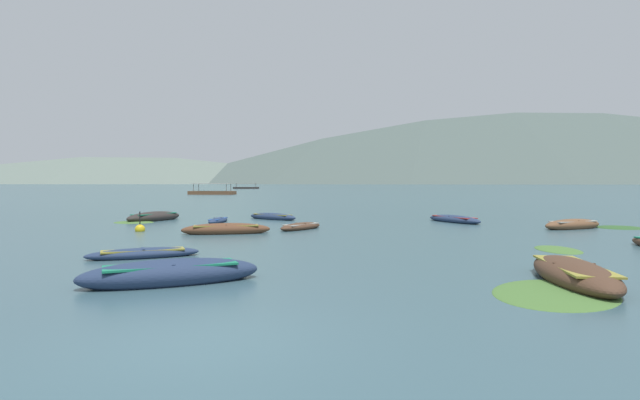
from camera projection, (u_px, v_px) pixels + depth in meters
name	position (u px, v px, depth m)	size (l,w,h in m)	color
ground_plane	(361.00, 184.00, 1501.44)	(6000.00, 6000.00, 0.00)	#385660
mountain_0	(58.00, 155.00, 1921.91)	(607.41, 607.41, 220.59)	#4C5B56
mountain_1	(217.00, 117.00, 1945.41)	(2137.26, 2137.26, 514.36)	slate
mountain_2	(443.00, 109.00, 1888.03)	(2401.42, 2401.42, 565.31)	#4C5B56
rowboat_0	(226.00, 229.00, 23.98)	(4.36, 2.23, 0.64)	brown
rowboat_1	(573.00, 225.00, 26.61)	(3.95, 2.92, 0.65)	brown
rowboat_2	(154.00, 217.00, 32.27)	(2.82, 4.59, 0.74)	#2D2826
rowboat_3	(172.00, 274.00, 12.13)	(4.37, 3.13, 0.74)	navy
rowboat_5	(301.00, 227.00, 26.24)	(2.43, 3.25, 0.44)	#4C3323
rowboat_6	(272.00, 217.00, 33.41)	(3.94, 3.13, 0.54)	navy
rowboat_7	(454.00, 219.00, 31.02)	(3.27, 4.58, 0.55)	navy
rowboat_9	(143.00, 254.00, 16.31)	(3.57, 2.40, 0.40)	navy
rowboat_10	(574.00, 274.00, 12.18)	(1.65, 4.50, 0.70)	#4C3323
rowboat_12	(218.00, 220.00, 30.82)	(0.84, 3.03, 0.37)	navy
ferry_0	(212.00, 192.00, 104.97)	(9.53, 4.37, 2.54)	brown
ferry_1	(246.00, 188.00, 204.32)	(10.90, 6.72, 2.54)	#2D2826
mooring_buoy	(140.00, 229.00, 25.14)	(0.50, 0.50, 1.15)	yellow
weed_patch_0	(555.00, 294.00, 10.96)	(3.48, 2.55, 0.14)	#477033
weed_patch_2	(134.00, 223.00, 30.72)	(2.51, 2.03, 0.14)	#477033
weed_patch_3	(558.00, 250.00, 18.16)	(2.43, 1.45, 0.14)	#477033
weed_patch_4	(620.00, 228.00, 27.16)	(2.64, 2.43, 0.14)	#2D5628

